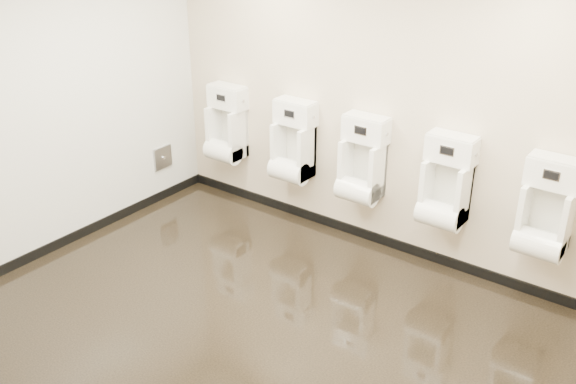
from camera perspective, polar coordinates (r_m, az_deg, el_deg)
name	(u,v)px	position (r m, az deg, el deg)	size (l,w,h in m)	color
ground	(272,328)	(5.33, -1.47, -11.97)	(5.00, 3.50, 0.00)	black
back_wall	(387,109)	(6.00, 8.79, 7.28)	(5.00, 0.02, 2.80)	beige
front_wall	(63,276)	(3.57, -19.39, -7.06)	(5.00, 0.02, 2.80)	beige
left_wall	(58,106)	(6.38, -19.76, 7.17)	(0.02, 3.50, 2.80)	beige
tile_overlay_left	(58,107)	(6.38, -19.73, 7.16)	(0.01, 3.50, 2.80)	silver
skirting_back	(378,238)	(6.53, 7.96, -4.08)	(5.00, 0.02, 0.10)	black
skirting_left	(79,234)	(6.88, -18.08, -3.56)	(0.02, 3.50, 0.10)	black
access_panel	(163,157)	(7.35, -11.08, 3.04)	(0.04, 0.25, 0.25)	#9E9EA3
urinal_0	(226,129)	(7.09, -5.52, 5.56)	(0.44, 0.33, 0.83)	white
urinal_1	(293,147)	(6.55, 0.42, 4.00)	(0.44, 0.33, 0.83)	white
urinal_2	(362,166)	(6.14, 6.58, 2.33)	(0.44, 0.33, 0.83)	white
urinal_3	(445,188)	(5.80, 13.81, 0.33)	(0.44, 0.33, 0.83)	white
urinal_4	(545,215)	(5.57, 21.92, -1.92)	(0.44, 0.33, 0.83)	white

